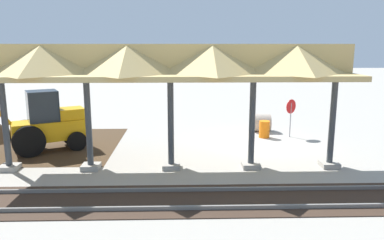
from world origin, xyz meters
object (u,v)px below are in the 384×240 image
at_px(stop_sign, 291,110).
at_px(backhoe, 45,124).
at_px(traffic_barrel, 264,129).
at_px(concrete_pipe, 261,123).

height_order(stop_sign, backhoe, backhoe).
relative_size(backhoe, traffic_barrel, 5.79).
xyz_separation_m(backhoe, concrete_pipe, (-10.85, -3.63, -0.75)).
bearing_deg(concrete_pipe, traffic_barrel, 84.46).
bearing_deg(concrete_pipe, stop_sign, 133.38).
bearing_deg(backhoe, traffic_barrel, -168.48).
distance_m(stop_sign, traffic_barrel, 1.73).
distance_m(stop_sign, backhoe, 12.33).
distance_m(backhoe, traffic_barrel, 10.96).
distance_m(stop_sign, concrete_pipe, 2.06).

